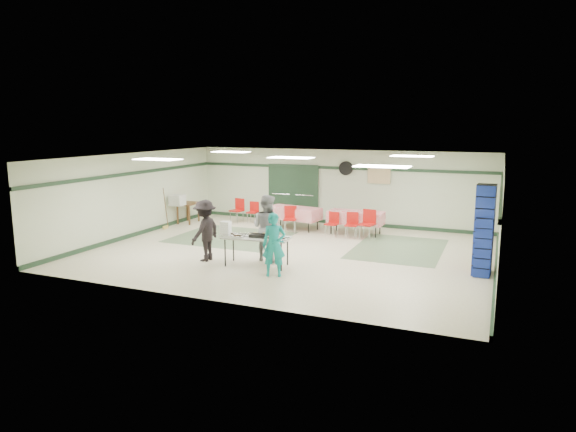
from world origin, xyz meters
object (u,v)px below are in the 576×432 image
at_px(dining_table_a, 356,217).
at_px(chair_d, 290,216).
at_px(volunteer_teal, 274,245).
at_px(dining_table_b, 294,213).
at_px(volunteer_grey, 267,228).
at_px(volunteer_dark, 205,230).
at_px(crate_stack_blue_b, 484,230).
at_px(office_printer, 177,200).
at_px(chair_loose_b, 238,208).
at_px(chair_loose_a, 253,210).
at_px(chair_a, 352,222).
at_px(chair_b, 333,221).
at_px(broom, 166,208).
at_px(chair_c, 368,221).
at_px(crate_stack_blue_a, 483,247).
at_px(printer_table, 188,206).
at_px(crate_stack_red, 484,241).
at_px(serving_table, 256,239).

height_order(dining_table_a, chair_d, chair_d).
xyz_separation_m(volunteer_teal, dining_table_b, (-1.66, 5.40, -0.20)).
xyz_separation_m(volunteer_grey, volunteer_dark, (-1.51, -0.66, -0.07)).
bearing_deg(crate_stack_blue_b, office_printer, 167.32).
height_order(volunteer_grey, chair_loose_b, volunteer_grey).
xyz_separation_m(chair_loose_a, chair_loose_b, (-0.54, -0.19, 0.07)).
xyz_separation_m(chair_d, chair_loose_a, (-1.90, 1.04, -0.07)).
xyz_separation_m(volunteer_grey, office_printer, (-4.93, 3.03, 0.05)).
bearing_deg(chair_a, office_printer, -179.62).
height_order(dining_table_b, chair_b, chair_b).
bearing_deg(chair_d, volunteer_grey, -94.53).
bearing_deg(crate_stack_blue_b, chair_b, 148.50).
distance_m(chair_loose_b, crate_stack_blue_b, 9.40).
xyz_separation_m(chair_a, broom, (-6.35, -1.14, 0.24)).
relative_size(crate_stack_blue_b, broom, 1.55).
bearing_deg(chair_c, crate_stack_blue_a, -31.03).
relative_size(chair_a, office_printer, 1.71).
bearing_deg(printer_table, crate_stack_blue_b, -21.97).
bearing_deg(volunteer_grey, chair_b, -89.91).
bearing_deg(broom, crate_stack_blue_a, 0.44).
bearing_deg(volunteer_teal, dining_table_a, 62.74).
xyz_separation_m(chair_loose_a, crate_stack_blue_b, (8.08, -3.92, 0.63)).
height_order(crate_stack_blue_a, crate_stack_red, crate_stack_red).
distance_m(printer_table, office_printer, 0.73).
height_order(crate_stack_blue_a, office_printer, crate_stack_blue_a).
relative_size(crate_stack_red, office_printer, 3.25).
xyz_separation_m(crate_stack_blue_a, printer_table, (-10.30, 3.07, -0.08)).
bearing_deg(printer_table, chair_b, -7.01).
bearing_deg(chair_c, crate_stack_red, -26.58).
relative_size(dining_table_a, office_printer, 3.79).
bearing_deg(volunteer_grey, chair_d, -66.25).
xyz_separation_m(dining_table_b, broom, (-4.12, -1.71, 0.17)).
distance_m(volunteer_grey, crate_stack_blue_b, 5.42).
distance_m(volunteer_grey, dining_table_b, 4.26).
relative_size(chair_loose_a, broom, 0.54).
relative_size(volunteer_grey, volunteer_dark, 1.08).
height_order(dining_table_b, chair_c, chair_c).
xyz_separation_m(chair_c, crate_stack_blue_a, (3.51, -2.97, 0.14)).
relative_size(chair_loose_a, crate_stack_red, 0.50).
relative_size(volunteer_teal, chair_d, 1.72).
height_order(volunteer_teal, volunteer_grey, volunteer_grey).
xyz_separation_m(dining_table_a, chair_loose_a, (-4.01, 0.48, -0.09)).
distance_m(volunteer_grey, crate_stack_blue_a, 5.41).
xyz_separation_m(dining_table_a, chair_d, (-2.11, -0.57, -0.02)).
xyz_separation_m(volunteer_teal, crate_stack_red, (4.60, 2.31, 0.01)).
bearing_deg(serving_table, crate_stack_blue_a, 6.28).
bearing_deg(chair_d, serving_table, -96.54).
bearing_deg(chair_a, volunteer_grey, -115.16).
height_order(chair_d, broom, broom).
bearing_deg(volunteer_dark, volunteer_grey, 117.34).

